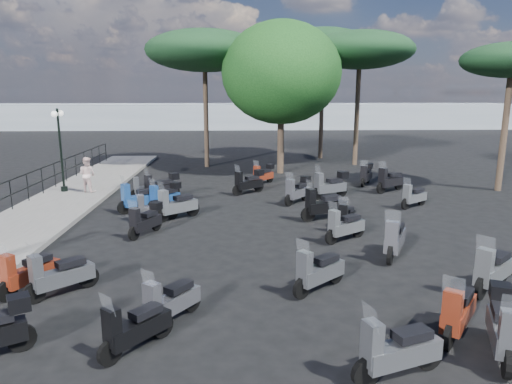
{
  "coord_description": "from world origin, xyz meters",
  "views": [
    {
      "loc": [
        0.56,
        -13.16,
        4.36
      ],
      "look_at": [
        1.12,
        1.31,
        1.2
      ],
      "focal_mm": 32.0,
      "sensor_mm": 36.0,
      "label": 1
    }
  ],
  "objects_px": {
    "scooter_17": "(263,175)",
    "scooter_16": "(249,182)",
    "scooter_19": "(458,312)",
    "pine_3": "(512,61)",
    "scooter_11": "(161,187)",
    "scooter_4": "(141,197)",
    "scooter_3": "(154,209)",
    "scooter_1": "(29,273)",
    "scooter_28": "(390,181)",
    "pine_0": "(324,44)",
    "scooter_6": "(135,328)",
    "scooter_26": "(394,239)",
    "scooter_14": "(345,227)",
    "scooter_9": "(165,197)",
    "scooter_13": "(318,272)",
    "scooter_20": "(492,271)",
    "scooter_29": "(366,175)",
    "scooter_23": "(330,186)",
    "lamp_post_2": "(60,145)",
    "pedestrian_far": "(87,175)",
    "scooter_7": "(170,302)",
    "scooter_2": "(60,276)",
    "scooter_5": "(147,189)",
    "scooter_25": "(503,328)",
    "scooter_10": "(177,206)",
    "scooter_15": "(324,206)",
    "scooter_27": "(414,197)",
    "pine_2": "(204,51)",
    "scooter_8": "(146,221)",
    "pine_1": "(360,50)",
    "scooter_21": "(346,217)",
    "scooter_18": "(397,351)"
  },
  "relations": [
    {
      "from": "scooter_17",
      "to": "scooter_16",
      "type": "bearing_deg",
      "value": 112.25
    },
    {
      "from": "scooter_19",
      "to": "pine_3",
      "type": "xyz_separation_m",
      "value": [
        7.87,
        12.44,
        5.22
      ]
    },
    {
      "from": "scooter_11",
      "to": "scooter_4",
      "type": "bearing_deg",
      "value": 133.69
    },
    {
      "from": "scooter_3",
      "to": "scooter_1",
      "type": "bearing_deg",
      "value": 140.71
    },
    {
      "from": "scooter_28",
      "to": "pine_3",
      "type": "height_order",
      "value": "pine_3"
    },
    {
      "from": "scooter_28",
      "to": "pine_0",
      "type": "xyz_separation_m",
      "value": [
        -1.16,
        10.98,
        6.96
      ]
    },
    {
      "from": "scooter_6",
      "to": "scooter_26",
      "type": "bearing_deg",
      "value": -103.72
    },
    {
      "from": "scooter_14",
      "to": "scooter_28",
      "type": "distance_m",
      "value": 7.69
    },
    {
      "from": "scooter_9",
      "to": "scooter_13",
      "type": "xyz_separation_m",
      "value": [
        4.58,
        -7.61,
        -0.01
      ]
    },
    {
      "from": "scooter_20",
      "to": "scooter_29",
      "type": "xyz_separation_m",
      "value": [
        0.52,
        12.08,
        -0.01
      ]
    },
    {
      "from": "scooter_28",
      "to": "scooter_23",
      "type": "bearing_deg",
      "value": 75.46
    },
    {
      "from": "scooter_3",
      "to": "scooter_6",
      "type": "bearing_deg",
      "value": 165.87
    },
    {
      "from": "lamp_post_2",
      "to": "scooter_6",
      "type": "relative_size",
      "value": 2.85
    },
    {
      "from": "scooter_23",
      "to": "pedestrian_far",
      "type": "bearing_deg",
      "value": 58.99
    },
    {
      "from": "scooter_7",
      "to": "scooter_13",
      "type": "height_order",
      "value": "scooter_13"
    },
    {
      "from": "scooter_2",
      "to": "scooter_20",
      "type": "relative_size",
      "value": 0.93
    },
    {
      "from": "scooter_1",
      "to": "scooter_16",
      "type": "distance_m",
      "value": 11.18
    },
    {
      "from": "scooter_5",
      "to": "scooter_25",
      "type": "relative_size",
      "value": 0.88
    },
    {
      "from": "scooter_9",
      "to": "scooter_28",
      "type": "distance_m",
      "value": 9.94
    },
    {
      "from": "scooter_10",
      "to": "scooter_20",
      "type": "relative_size",
      "value": 1.0
    },
    {
      "from": "scooter_4",
      "to": "scooter_11",
      "type": "bearing_deg",
      "value": -47.09
    },
    {
      "from": "scooter_14",
      "to": "scooter_29",
      "type": "distance_m",
      "value": 8.94
    },
    {
      "from": "scooter_15",
      "to": "pine_0",
      "type": "xyz_separation_m",
      "value": [
        2.64,
        15.45,
        6.96
      ]
    },
    {
      "from": "scooter_29",
      "to": "scooter_27",
      "type": "bearing_deg",
      "value": 125.86
    },
    {
      "from": "pedestrian_far",
      "to": "pine_2",
      "type": "height_order",
      "value": "pine_2"
    },
    {
      "from": "scooter_5",
      "to": "scooter_28",
      "type": "xyz_separation_m",
      "value": [
        10.6,
        0.89,
        0.09
      ]
    },
    {
      "from": "scooter_19",
      "to": "pine_2",
      "type": "relative_size",
      "value": 0.18
    },
    {
      "from": "scooter_8",
      "to": "scooter_2",
      "type": "bearing_deg",
      "value": 103.78
    },
    {
      "from": "scooter_8",
      "to": "scooter_20",
      "type": "bearing_deg",
      "value": 179.37
    },
    {
      "from": "scooter_29",
      "to": "pine_1",
      "type": "bearing_deg",
      "value": -71.45
    },
    {
      "from": "scooter_4",
      "to": "pine_2",
      "type": "xyz_separation_m",
      "value": [
        1.76,
        10.55,
        6.15
      ]
    },
    {
      "from": "scooter_4",
      "to": "scooter_13",
      "type": "xyz_separation_m",
      "value": [
        5.41,
        -7.24,
        -0.08
      ]
    },
    {
      "from": "scooter_14",
      "to": "scooter_27",
      "type": "relative_size",
      "value": 1.08
    },
    {
      "from": "scooter_6",
      "to": "scooter_19",
      "type": "bearing_deg",
      "value": -137.2
    },
    {
      "from": "scooter_20",
      "to": "scooter_21",
      "type": "xyz_separation_m",
      "value": [
        -2.15,
        4.81,
        -0.08
      ]
    },
    {
      "from": "scooter_20",
      "to": "pine_1",
      "type": "relative_size",
      "value": 0.18
    },
    {
      "from": "scooter_14",
      "to": "scooter_21",
      "type": "xyz_separation_m",
      "value": [
        0.32,
        1.16,
        -0.04
      ]
    },
    {
      "from": "scooter_5",
      "to": "scooter_13",
      "type": "bearing_deg",
      "value": -169.14
    },
    {
      "from": "scooter_17",
      "to": "scooter_10",
      "type": "bearing_deg",
      "value": 103.2
    },
    {
      "from": "scooter_4",
      "to": "scooter_5",
      "type": "distance_m",
      "value": 2.17
    },
    {
      "from": "scooter_28",
      "to": "pine_0",
      "type": "height_order",
      "value": "pine_0"
    },
    {
      "from": "scooter_3",
      "to": "scooter_6",
      "type": "xyz_separation_m",
      "value": [
        1.13,
        -8.17,
        -0.0
      ]
    },
    {
      "from": "scooter_18",
      "to": "scooter_19",
      "type": "xyz_separation_m",
      "value": [
        1.52,
        1.21,
        0.0
      ]
    },
    {
      "from": "scooter_20",
      "to": "pine_3",
      "type": "distance_m",
      "value": 13.32
    },
    {
      "from": "scooter_5",
      "to": "scooter_21",
      "type": "xyz_separation_m",
      "value": [
        7.32,
        -4.75,
        -0.0
      ]
    },
    {
      "from": "pedestrian_far",
      "to": "scooter_13",
      "type": "height_order",
      "value": "pedestrian_far"
    },
    {
      "from": "scooter_13",
      "to": "scooter_16",
      "type": "height_order",
      "value": "scooter_16"
    },
    {
      "from": "scooter_20",
      "to": "scooter_26",
      "type": "relative_size",
      "value": 0.86
    },
    {
      "from": "scooter_1",
      "to": "scooter_18",
      "type": "distance_m",
      "value": 7.89
    },
    {
      "from": "pine_0",
      "to": "scooter_20",
      "type": "bearing_deg",
      "value": -89.93
    }
  ]
}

